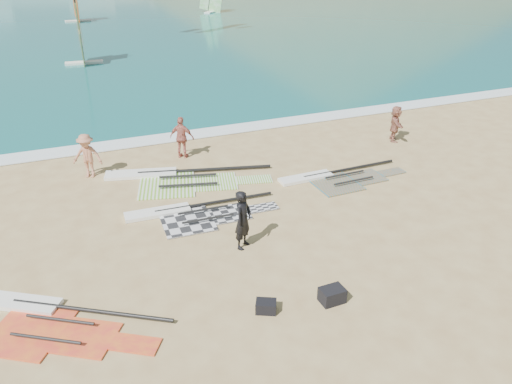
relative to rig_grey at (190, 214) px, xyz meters
name	(u,v)px	position (x,y,z in m)	size (l,w,h in m)	color
ground	(264,307)	(0.42, -5.09, -0.05)	(300.00, 300.00, 0.00)	tan
surf_line	(156,140)	(0.42, 7.21, -0.05)	(300.00, 1.20, 0.04)	white
rig_grey	(190,214)	(0.00, 0.00, 0.00)	(5.01, 2.05, 0.20)	#272729
rig_green	(175,178)	(0.19, 2.86, 0.00)	(6.19, 3.21, 0.20)	#69B218
rig_orange	(334,178)	(5.70, 0.62, 0.00)	(4.94, 1.95, 0.19)	orange
rig_red	(46,319)	(-4.48, -3.62, 0.00)	(4.43, 3.77, 0.20)	red
gear_bag_near	(332,295)	(2.07, -5.51, 0.14)	(0.59, 0.43, 0.38)	black
gear_bag_far	(266,306)	(0.42, -5.24, 0.10)	(0.49, 0.34, 0.29)	black
person_wetsuit	(243,220)	(0.94, -2.38, 0.84)	(0.65, 0.43, 1.78)	black
beachgoer_mid	(87,156)	(-2.69, 4.31, 0.80)	(1.09, 0.63, 1.69)	#B77558
beachgoer_back	(182,138)	(1.04, 4.82, 0.81)	(1.01, 0.42, 1.72)	#BC6759
beachgoer_right	(395,124)	(10.20, 3.17, 0.75)	(1.48, 0.47, 1.59)	#A56755
windsurfer_left	(81,45)	(-1.12, 24.54, 1.33)	(2.69, 3.24, 4.83)	white
windsurfer_centre	(76,8)	(0.21, 47.01, 1.34)	(2.74, 3.29, 4.91)	white
windsurfer_right	(211,1)	(16.27, 49.02, 1.32)	(2.43, 2.47, 4.82)	white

